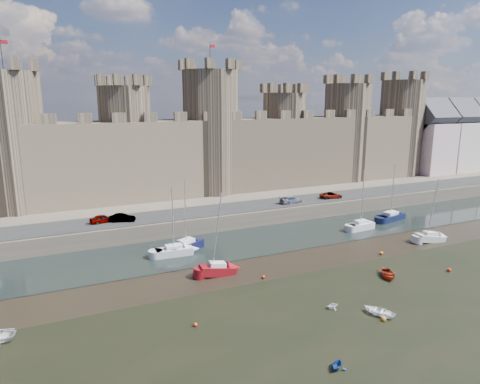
{
  "coord_description": "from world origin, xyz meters",
  "views": [
    {
      "loc": [
        -27.19,
        -29.21,
        20.44
      ],
      "look_at": [
        -3.81,
        22.0,
        8.06
      ],
      "focal_mm": 32.0,
      "sensor_mm": 36.0,
      "label": 1
    }
  ],
  "objects_px": {
    "car_0": "(103,219)",
    "sailboat_1": "(186,245)",
    "car_3": "(331,195)",
    "sailboat_3": "(391,216)",
    "sailboat_4": "(217,269)",
    "sailboat_0": "(174,251)",
    "car_1": "(122,218)",
    "sailboat_2": "(361,225)",
    "sailboat_5": "(430,237)",
    "car_2": "(291,200)",
    "dinghy_1": "(337,364)"
  },
  "relations": [
    {
      "from": "sailboat_3",
      "to": "sailboat_5",
      "type": "distance_m",
      "value": 11.06
    },
    {
      "from": "sailboat_3",
      "to": "sailboat_5",
      "type": "height_order",
      "value": "sailboat_3"
    },
    {
      "from": "dinghy_1",
      "to": "sailboat_1",
      "type": "bearing_deg",
      "value": -30.51
    },
    {
      "from": "sailboat_2",
      "to": "sailboat_0",
      "type": "bearing_deg",
      "value": 173.16
    },
    {
      "from": "sailboat_2",
      "to": "sailboat_4",
      "type": "relative_size",
      "value": 0.97
    },
    {
      "from": "car_0",
      "to": "sailboat_3",
      "type": "xyz_separation_m",
      "value": [
        45.76,
        -10.11,
        -2.39
      ]
    },
    {
      "from": "car_1",
      "to": "sailboat_5",
      "type": "bearing_deg",
      "value": -97.48
    },
    {
      "from": "sailboat_0",
      "to": "sailboat_4",
      "type": "distance_m",
      "value": 8.73
    },
    {
      "from": "car_3",
      "to": "sailboat_4",
      "type": "bearing_deg",
      "value": 128.39
    },
    {
      "from": "car_0",
      "to": "sailboat_3",
      "type": "distance_m",
      "value": 46.93
    },
    {
      "from": "sailboat_2",
      "to": "dinghy_1",
      "type": "bearing_deg",
      "value": -137.2
    },
    {
      "from": "car_0",
      "to": "car_3",
      "type": "xyz_separation_m",
      "value": [
        40.0,
        -1.0,
        -0.06
      ]
    },
    {
      "from": "car_1",
      "to": "sailboat_2",
      "type": "distance_m",
      "value": 36.9
    },
    {
      "from": "car_2",
      "to": "sailboat_0",
      "type": "bearing_deg",
      "value": 107.08
    },
    {
      "from": "car_0",
      "to": "sailboat_2",
      "type": "xyz_separation_m",
      "value": [
        37.62,
        -12.17,
        -2.36
      ]
    },
    {
      "from": "car_1",
      "to": "sailboat_0",
      "type": "distance_m",
      "value": 11.61
    },
    {
      "from": "sailboat_0",
      "to": "sailboat_1",
      "type": "height_order",
      "value": "sailboat_1"
    },
    {
      "from": "car_0",
      "to": "sailboat_5",
      "type": "bearing_deg",
      "value": -124.19
    },
    {
      "from": "car_3",
      "to": "car_2",
      "type": "bearing_deg",
      "value": 97.94
    },
    {
      "from": "car_2",
      "to": "sailboat_5",
      "type": "bearing_deg",
      "value": -154.59
    },
    {
      "from": "sailboat_0",
      "to": "sailboat_1",
      "type": "bearing_deg",
      "value": 33.06
    },
    {
      "from": "sailboat_2",
      "to": "car_2",
      "type": "bearing_deg",
      "value": 114.83
    },
    {
      "from": "car_2",
      "to": "sailboat_3",
      "type": "distance_m",
      "value": 17.06
    },
    {
      "from": "car_3",
      "to": "sailboat_4",
      "type": "xyz_separation_m",
      "value": [
        -29.57,
        -18.17,
        -2.34
      ]
    },
    {
      "from": "sailboat_3",
      "to": "sailboat_5",
      "type": "relative_size",
      "value": 1.03
    },
    {
      "from": "car_2",
      "to": "car_3",
      "type": "relative_size",
      "value": 1.07
    },
    {
      "from": "sailboat_4",
      "to": "sailboat_5",
      "type": "height_order",
      "value": "sailboat_4"
    },
    {
      "from": "sailboat_2",
      "to": "sailboat_5",
      "type": "height_order",
      "value": "sailboat_2"
    },
    {
      "from": "car_3",
      "to": "sailboat_2",
      "type": "distance_m",
      "value": 11.64
    },
    {
      "from": "car_1",
      "to": "sailboat_1",
      "type": "bearing_deg",
      "value": -123.45
    },
    {
      "from": "car_0",
      "to": "car_3",
      "type": "height_order",
      "value": "car_0"
    },
    {
      "from": "sailboat_1",
      "to": "sailboat_5",
      "type": "height_order",
      "value": "sailboat_1"
    },
    {
      "from": "sailboat_0",
      "to": "dinghy_1",
      "type": "xyz_separation_m",
      "value": [
        4.7,
        -28.81,
        -0.32
      ]
    },
    {
      "from": "sailboat_3",
      "to": "sailboat_4",
      "type": "xyz_separation_m",
      "value": [
        -35.33,
        -9.06,
        -0.02
      ]
    },
    {
      "from": "sailboat_1",
      "to": "car_2",
      "type": "bearing_deg",
      "value": -2.96
    },
    {
      "from": "car_0",
      "to": "sailboat_0",
      "type": "xyz_separation_m",
      "value": [
        7.49,
        -10.95,
        -2.41
      ]
    },
    {
      "from": "sailboat_1",
      "to": "sailboat_4",
      "type": "relative_size",
      "value": 0.99
    },
    {
      "from": "car_0",
      "to": "sailboat_2",
      "type": "distance_m",
      "value": 39.61
    },
    {
      "from": "sailboat_1",
      "to": "sailboat_2",
      "type": "distance_m",
      "value": 28.14
    },
    {
      "from": "car_0",
      "to": "car_1",
      "type": "bearing_deg",
      "value": -112.97
    },
    {
      "from": "car_1",
      "to": "dinghy_1",
      "type": "xyz_separation_m",
      "value": [
        9.55,
        -39.08,
        -2.72
      ]
    },
    {
      "from": "sailboat_3",
      "to": "dinghy_1",
      "type": "xyz_separation_m",
      "value": [
        -33.57,
        -29.65,
        -0.34
      ]
    },
    {
      "from": "car_2",
      "to": "sailboat_1",
      "type": "bearing_deg",
      "value": 106.27
    },
    {
      "from": "sailboat_2",
      "to": "car_1",
      "type": "bearing_deg",
      "value": 157.3
    },
    {
      "from": "sailboat_0",
      "to": "sailboat_5",
      "type": "height_order",
      "value": "sailboat_5"
    },
    {
      "from": "sailboat_2",
      "to": "dinghy_1",
      "type": "relative_size",
      "value": 6.2
    },
    {
      "from": "sailboat_0",
      "to": "sailboat_3",
      "type": "distance_m",
      "value": 38.28
    },
    {
      "from": "car_0",
      "to": "sailboat_3",
      "type": "relative_size",
      "value": 0.39
    },
    {
      "from": "car_0",
      "to": "sailboat_1",
      "type": "relative_size",
      "value": 0.38
    },
    {
      "from": "sailboat_5",
      "to": "car_2",
      "type": "bearing_deg",
      "value": 129.77
    }
  ]
}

